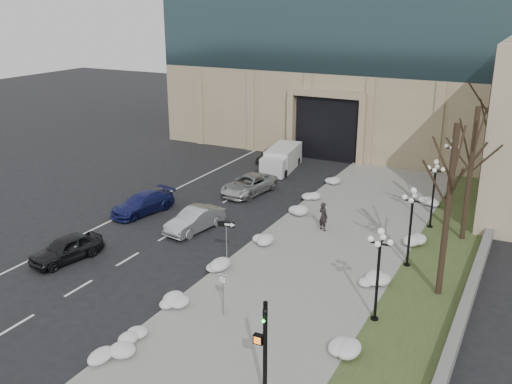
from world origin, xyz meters
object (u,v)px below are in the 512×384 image
lamppost_d (451,161)px  lamppost_c (434,184)px  car_e (271,155)px  car_d (249,185)px  lamppost_a (379,262)px  one_way_sign (229,230)px  pedestrian (323,216)px  box_truck (281,159)px  traffic_signal (264,353)px  car_b (195,220)px  keep_sign (223,286)px  car_a (66,249)px  car_c (142,204)px  lamppost_b (411,217)px

lamppost_d → lamppost_c: bearing=-90.0°
car_e → lamppost_d: lamppost_d is taller
car_d → lamppost_a: lamppost_a is taller
car_d → one_way_sign: bearing=-58.6°
pedestrian → box_truck: size_ratio=0.30×
box_truck → traffic_signal: traffic_signal is taller
car_b → one_way_sign: (4.70, -3.63, 1.52)m
car_e → one_way_sign: size_ratio=1.40×
keep_sign → traffic_signal: size_ratio=0.53×
car_d → keep_sign: 18.43m
one_way_sign → traffic_signal: 11.64m
car_e → car_a: bearing=-92.6°
car_b → car_e: car_b is taller
car_b → keep_sign: size_ratio=2.02×
one_way_sign → keep_sign: (2.46, -4.89, -0.61)m
one_way_sign → keep_sign: bearing=-77.6°
box_truck → lamppost_d: lamppost_d is taller
car_e → lamppost_a: size_ratio=0.81×
car_c → lamppost_c: size_ratio=1.04×
lamppost_a → lamppost_d: same height
car_a → car_c: size_ratio=0.88×
keep_sign → one_way_sign: bearing=119.3°
car_e → one_way_sign: bearing=-69.9°
car_e → traffic_signal: traffic_signal is taller
traffic_signal → lamppost_b: lamppost_b is taller
car_a → lamppost_b: (17.84, 8.21, 2.33)m
car_b → car_a: bearing=-110.3°
car_e → lamppost_b: bearing=-44.6°
car_b → one_way_sign: one_way_sign is taller
car_d → traffic_signal: (11.95, -21.30, 1.39)m
car_a → lamppost_a: lamppost_a is taller
pedestrian → car_b: bearing=50.7°
one_way_sign → lamppost_c: 14.30m
keep_sign → traffic_signal: (4.41, -4.51, 0.46)m
car_e → traffic_signal: size_ratio=0.90×
lamppost_d → car_d: bearing=-158.0°
one_way_sign → lamppost_c: size_ratio=0.58×
car_b → lamppost_d: lamppost_d is taller
one_way_sign → traffic_signal: size_ratio=0.64×
car_d → lamppost_b: lamppost_b is taller
pedestrian → lamppost_b: size_ratio=0.40×
keep_sign → box_truck: bearing=111.2°
car_e → lamppost_c: size_ratio=0.81×
car_c → traffic_signal: size_ratio=1.16×
lamppost_b → lamppost_d: same height
lamppost_a → lamppost_b: bearing=90.0°
car_d → one_way_sign: (5.08, -11.91, 1.54)m
pedestrian → lamppost_a: lamppost_a is taller
one_way_sign → lamppost_d: (8.99, 17.59, 0.80)m
one_way_sign → box_truck: bearing=92.1°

